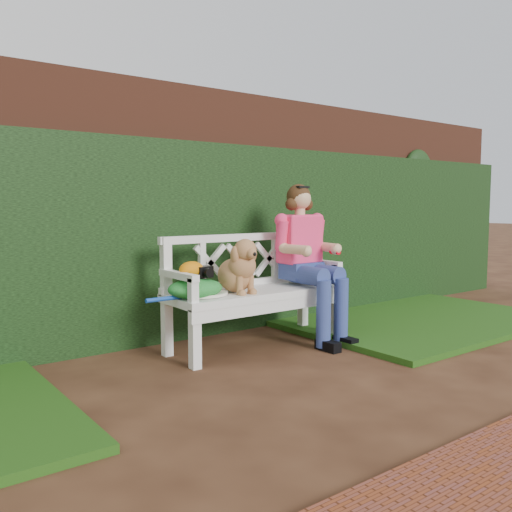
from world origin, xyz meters
TOP-DOWN VIEW (x-y plane):
  - ground at (0.00, 0.00)m, footprint 60.00×60.00m
  - brick_wall at (0.00, 1.90)m, footprint 10.00×0.30m
  - ivy_hedge at (0.00, 1.68)m, footprint 10.00×0.18m
  - grass_right at (2.40, 0.90)m, footprint 2.60×2.00m
  - garden_bench at (0.56, 1.04)m, footprint 1.63×0.75m
  - seated_woman at (1.05, 1.02)m, footprint 0.68×0.82m
  - dog at (0.34, 0.99)m, footprint 0.29×0.39m
  - tennis_racket at (0.01, 0.99)m, footprint 0.73×0.40m
  - green_bag at (-0.04, 0.99)m, footprint 0.42×0.33m
  - camera_item at (0.03, 0.99)m, footprint 0.13×0.10m
  - baseball_glove at (-0.05, 1.02)m, footprint 0.21×0.16m

SIDE VIEW (x-z plane):
  - ground at x=0.00m, z-range 0.00..0.00m
  - grass_right at x=2.40m, z-range 0.00..0.05m
  - garden_bench at x=0.56m, z-range 0.00..0.48m
  - tennis_racket at x=0.01m, z-range 0.48..0.51m
  - green_bag at x=-0.04m, z-range 0.48..0.62m
  - seated_woman at x=1.05m, z-range 0.00..1.28m
  - camera_item at x=0.03m, z-range 0.62..0.71m
  - baseball_glove at x=-0.05m, z-range 0.62..0.75m
  - dog at x=0.34m, z-range 0.48..0.91m
  - ivy_hedge at x=0.00m, z-range 0.00..1.70m
  - brick_wall at x=0.00m, z-range 0.00..2.20m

